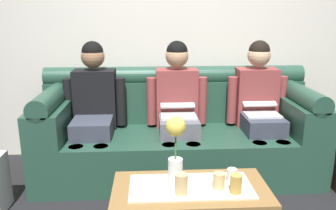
% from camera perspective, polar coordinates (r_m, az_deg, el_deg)
% --- Properties ---
extents(back_wall_patterned, '(6.00, 0.12, 2.90)m').
position_cam_1_polar(back_wall_patterned, '(3.56, 0.94, 14.84)').
color(back_wall_patterned, silver).
rests_on(back_wall_patterned, ground_plane).
extents(couch, '(2.49, 0.88, 0.96)m').
position_cam_1_polar(couch, '(3.22, 1.54, -4.84)').
color(couch, '#234738').
rests_on(couch, ground_plane).
extents(person_left, '(0.56, 0.67, 1.22)m').
position_cam_1_polar(person_left, '(3.16, -12.18, -0.04)').
color(person_left, '#383D4C').
rests_on(person_left, ground_plane).
extents(person_middle, '(0.56, 0.67, 1.22)m').
position_cam_1_polar(person_middle, '(3.13, 1.59, 0.15)').
color(person_middle, '#595B66').
rests_on(person_middle, ground_plane).
extents(person_right, '(0.56, 0.67, 1.22)m').
position_cam_1_polar(person_right, '(3.28, 14.83, 0.34)').
color(person_right, '#383D4C').
rests_on(person_right, ground_plane).
extents(coffee_table, '(1.00, 0.51, 0.39)m').
position_cam_1_polar(coffee_table, '(2.30, 3.74, -14.47)').
color(coffee_table, olive).
rests_on(coffee_table, ground_plane).
extents(flower_vase, '(0.13, 0.13, 0.45)m').
position_cam_1_polar(flower_vase, '(2.20, 1.25, -6.73)').
color(flower_vase, silver).
rests_on(flower_vase, coffee_table).
extents(cup_near_left, '(0.08, 0.08, 0.13)m').
position_cam_1_polar(cup_near_left, '(2.15, 2.21, -12.90)').
color(cup_near_left, '#DBB77A').
rests_on(cup_near_left, coffee_table).
extents(cup_near_right, '(0.07, 0.07, 0.08)m').
position_cam_1_polar(cup_near_right, '(2.34, 10.55, -11.32)').
color(cup_near_right, silver).
rests_on(cup_near_right, coffee_table).
extents(cup_far_center, '(0.07, 0.07, 0.12)m').
position_cam_1_polar(cup_far_center, '(2.20, 11.19, -12.68)').
color(cup_far_center, gold).
rests_on(cup_far_center, coffee_table).
extents(cup_far_left, '(0.07, 0.07, 0.10)m').
position_cam_1_polar(cup_far_left, '(2.24, 8.43, -12.28)').
color(cup_far_left, '#DBB77A').
rests_on(cup_far_left, coffee_table).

